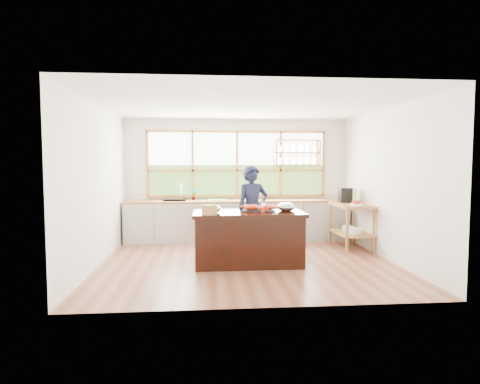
{
  "coord_description": "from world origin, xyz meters",
  "views": [
    {
      "loc": [
        -0.71,
        -6.85,
        1.71
      ],
      "look_at": [
        -0.11,
        0.15,
        1.21
      ],
      "focal_mm": 30.0,
      "sensor_mm": 36.0,
      "label": 1
    }
  ],
  "objects": [
    {
      "name": "cutting_board",
      "position": [
        -0.47,
        1.94,
        0.91
      ],
      "size": [
        0.45,
        0.37,
        0.01
      ],
      "primitive_type": "cube",
      "rotation": [
        0.0,
        0.0,
        -0.19
      ],
      "color": "#73CD44",
      "rests_on": "back_counter"
    },
    {
      "name": "wicker_basket",
      "position": [
        -0.66,
        -0.52,
        0.98
      ],
      "size": [
        0.25,
        0.25,
        0.16
      ],
      "primitive_type": "cylinder",
      "color": "tan",
      "rests_on": "island"
    },
    {
      "name": "wine_bottle",
      "position": [
        2.24,
        0.85,
        1.05
      ],
      "size": [
        0.1,
        0.1,
        0.31
      ],
      "primitive_type": "cylinder",
      "rotation": [
        0.0,
        0.0,
        0.3
      ],
      "color": "#ADBD62",
      "rests_on": "right_shelf_unit"
    },
    {
      "name": "wine_glass",
      "position": [
        0.21,
        -0.45,
        1.06
      ],
      "size": [
        0.08,
        0.08,
        0.22
      ],
      "color": "silver",
      "rests_on": "island"
    },
    {
      "name": "slate_board",
      "position": [
        0.19,
        -0.08,
        0.91
      ],
      "size": [
        0.6,
        0.47,
        0.02
      ],
      "primitive_type": "cube",
      "rotation": [
        0.0,
        0.0,
        -0.12
      ],
      "color": "black",
      "rests_on": "island"
    },
    {
      "name": "cook",
      "position": [
        0.16,
        0.51,
        0.83
      ],
      "size": [
        0.69,
        0.54,
        1.67
      ],
      "primitive_type": "imported",
      "rotation": [
        0.0,
        0.0,
        0.26
      ],
      "color": "#161A34",
      "rests_on": "ground_plane"
    },
    {
      "name": "espresso_machine",
      "position": [
        2.19,
        1.23,
        1.05
      ],
      "size": [
        0.29,
        0.3,
        0.3
      ],
      "primitive_type": "cube",
      "rotation": [
        0.0,
        0.0,
        -0.09
      ],
      "color": "black",
      "rests_on": "right_shelf_unit"
    },
    {
      "name": "room_shell",
      "position": [
        0.02,
        0.51,
        1.75
      ],
      "size": [
        5.02,
        4.52,
        2.71
      ],
      "color": "white",
      "rests_on": "ground_plane"
    },
    {
      "name": "lobster_pile",
      "position": [
        0.18,
        -0.09,
        0.96
      ],
      "size": [
        0.55,
        0.48,
        0.08
      ],
      "color": "red",
      "rests_on": "slate_board"
    },
    {
      "name": "parchment_roll",
      "position": [
        -0.71,
        -0.02,
        0.94
      ],
      "size": [
        0.11,
        0.31,
        0.08
      ],
      "primitive_type": "cylinder",
      "rotation": [
        1.57,
        0.0,
        -0.09
      ],
      "color": "silver",
      "rests_on": "island"
    },
    {
      "name": "mixing_bowl_left",
      "position": [
        -0.61,
        -0.25,
        0.96
      ],
      "size": [
        0.29,
        0.29,
        0.14
      ],
      "primitive_type": "ellipsoid",
      "color": "#B4B8BC",
      "rests_on": "island"
    },
    {
      "name": "mixing_bowl_right",
      "position": [
        0.66,
        -0.11,
        0.97
      ],
      "size": [
        0.31,
        0.31,
        0.15
      ],
      "primitive_type": "ellipsoid",
      "color": "#B4B8BC",
      "rests_on": "island"
    },
    {
      "name": "island",
      "position": [
        0.0,
        -0.2,
        0.45
      ],
      "size": [
        1.85,
        0.9,
        0.9
      ],
      "color": "black",
      "rests_on": "ground_plane"
    },
    {
      "name": "back_counter",
      "position": [
        -0.02,
        1.94,
        0.45
      ],
      "size": [
        4.9,
        0.63,
        0.9
      ],
      "color": "#ABA9A2",
      "rests_on": "ground_plane"
    },
    {
      "name": "potted_plant",
      "position": [
        -0.98,
        2.0,
        1.04
      ],
      "size": [
        0.17,
        0.15,
        0.28
      ],
      "primitive_type": "imported",
      "rotation": [
        0.0,
        0.0,
        0.4
      ],
      "color": "slate",
      "rests_on": "back_counter"
    },
    {
      "name": "right_shelf_unit",
      "position": [
        2.19,
        0.89,
        0.6
      ],
      "size": [
        0.62,
        1.1,
        0.9
      ],
      "color": "#AB8035",
      "rests_on": "ground_plane"
    },
    {
      "name": "ground_plane",
      "position": [
        0.0,
        0.0,
        0.0
      ],
      "size": [
        5.0,
        5.0,
        0.0
      ],
      "primitive_type": "plane",
      "color": "#925C42"
    },
    {
      "name": "fruit_bowl",
      "position": [
        2.14,
        0.51,
        0.95
      ],
      "size": [
        0.22,
        0.22,
        0.11
      ],
      "color": "white",
      "rests_on": "right_shelf_unit"
    }
  ]
}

